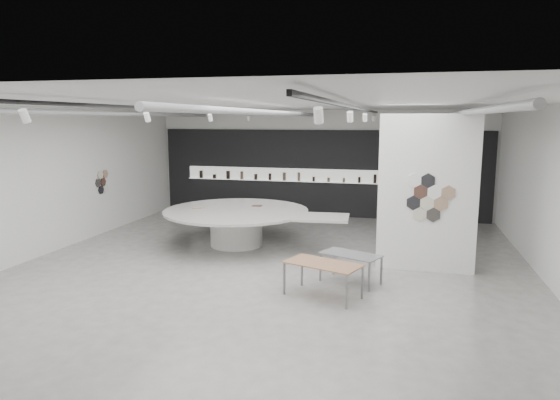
% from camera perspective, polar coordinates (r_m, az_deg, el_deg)
% --- Properties ---
extents(room, '(12.02, 14.02, 3.82)m').
position_cam_1_polar(room, '(11.26, -1.86, 2.06)').
color(room, '#9C9993').
rests_on(room, ground).
extents(back_wall_display, '(11.80, 0.27, 3.10)m').
position_cam_1_polar(back_wall_display, '(18.05, 4.27, 3.04)').
color(back_wall_display, black).
rests_on(back_wall_display, ground).
extents(partition_column, '(2.20, 0.38, 3.60)m').
position_cam_1_polar(partition_column, '(11.87, 16.46, 0.72)').
color(partition_column, white).
rests_on(partition_column, ground).
extents(display_island, '(5.32, 4.28, 1.02)m').
position_cam_1_polar(display_island, '(13.84, -4.70, -2.54)').
color(display_island, white).
rests_on(display_island, ground).
extents(sample_table_wood, '(1.63, 1.20, 0.69)m').
position_cam_1_polar(sample_table_wood, '(9.90, 4.93, -7.48)').
color(sample_table_wood, '#9A6E4F').
rests_on(sample_table_wood, ground).
extents(sample_table_stone, '(1.39, 1.07, 0.64)m').
position_cam_1_polar(sample_table_stone, '(10.80, 8.09, -6.39)').
color(sample_table_stone, slate).
rests_on(sample_table_stone, ground).
extents(kitchen_counter, '(1.51, 0.70, 1.16)m').
position_cam_1_polar(kitchen_counter, '(17.55, 15.57, -1.16)').
color(kitchen_counter, white).
rests_on(kitchen_counter, ground).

